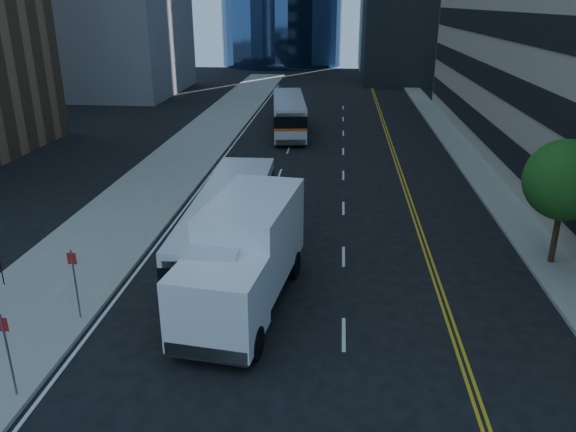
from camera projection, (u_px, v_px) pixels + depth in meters
The scene contains 7 objects.
ground at pixel (327, 371), 16.50m from camera, with size 160.00×160.00×0.00m, color black.
sidewalk_west at pixel (191, 150), 40.61m from camera, with size 5.00×90.00×0.15m, color gray.
sidewalk_east at pixel (466, 157), 38.95m from camera, with size 2.00×90.00×0.15m, color gray.
street_tree at pixel (565, 180), 21.87m from camera, with size 3.20×3.20×5.10m.
bus_front at pixel (230, 226), 22.85m from camera, with size 2.65×11.47×2.95m.
bus_rear at pixel (289, 114), 45.84m from camera, with size 3.71×11.36×2.88m.
box_truck at pixel (245, 255), 19.39m from camera, with size 3.66×8.03×3.71m.
Camera 1 is at (0.12, -13.82, 10.17)m, focal length 35.00 mm.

